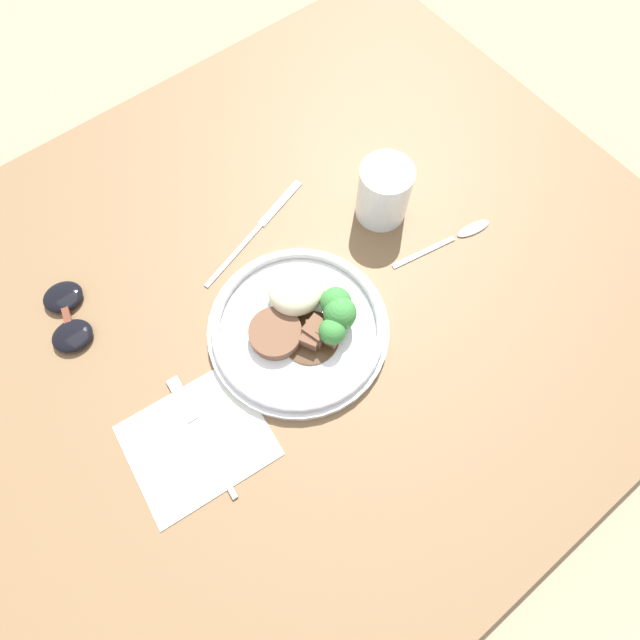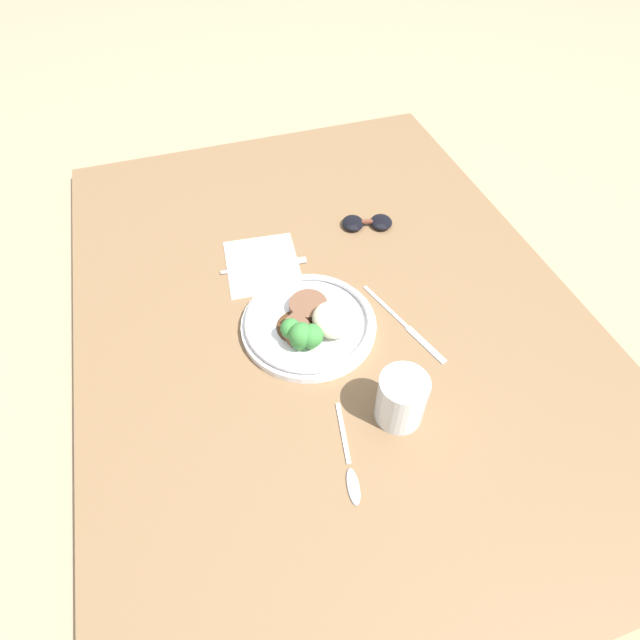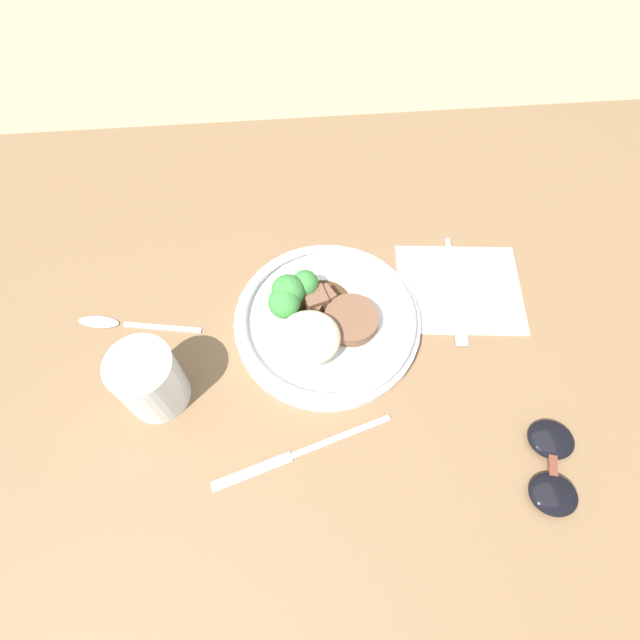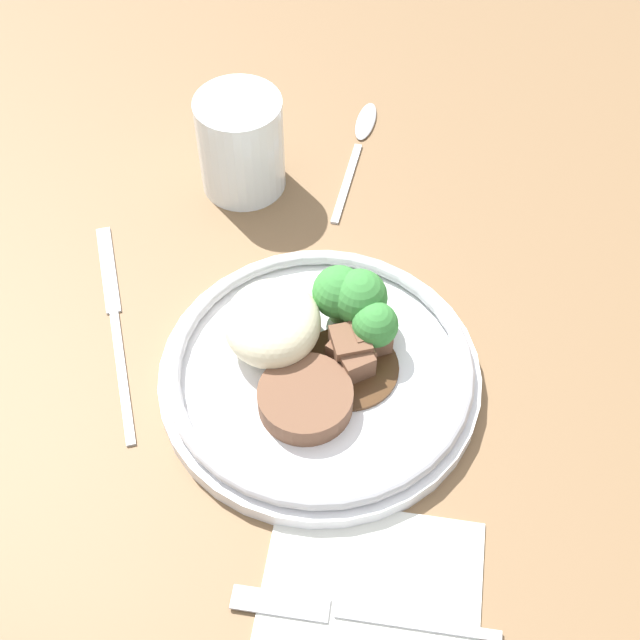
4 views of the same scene
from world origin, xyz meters
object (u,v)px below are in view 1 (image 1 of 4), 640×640
object	(u,v)px
plate	(302,322)
spoon	(461,234)
sunglasses	(67,316)
juice_glass	(383,194)
fork	(196,424)
knife	(258,228)

from	to	relation	value
plate	spoon	size ratio (longest dim) A/B	1.47
plate	sunglasses	xyz separation A→B (m)	(-0.25, 0.21, -0.01)
juice_glass	fork	world-z (taller)	juice_glass
juice_glass	sunglasses	bearing A→B (deg)	164.39
fork	spoon	bearing A→B (deg)	-84.96
plate	fork	world-z (taller)	plate
fork	spoon	size ratio (longest dim) A/B	1.05
knife	spoon	world-z (taller)	spoon
juice_glass	fork	xyz separation A→B (m)	(-0.40, -0.10, -0.04)
fork	sunglasses	bearing A→B (deg)	19.96
knife	sunglasses	xyz separation A→B (m)	(-0.29, 0.04, 0.01)
juice_glass	sunglasses	world-z (taller)	juice_glass
fork	juice_glass	bearing A→B (deg)	-69.98
juice_glass	spoon	bearing A→B (deg)	-57.20
spoon	sunglasses	bearing A→B (deg)	166.06
juice_glass	sunglasses	distance (m)	0.47
plate	spoon	world-z (taller)	plate
juice_glass	fork	bearing A→B (deg)	-165.27
plate	sunglasses	bearing A→B (deg)	139.92
knife	sunglasses	bearing A→B (deg)	155.37
knife	sunglasses	world-z (taller)	sunglasses
fork	sunglasses	distance (m)	0.24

